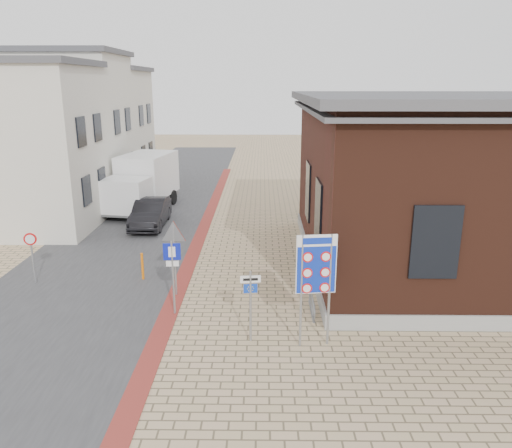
% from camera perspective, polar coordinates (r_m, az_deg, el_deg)
% --- Properties ---
extents(ground, '(120.00, 120.00, 0.00)m').
position_cam_1_polar(ground, '(14.64, -3.45, -13.69)').
color(ground, tan).
rests_on(ground, ground).
extents(road_strip, '(7.00, 60.00, 0.02)m').
position_cam_1_polar(road_strip, '(29.36, -12.13, 1.29)').
color(road_strip, '#38383A').
rests_on(road_strip, ground).
extents(curb_strip, '(0.60, 40.00, 0.02)m').
position_cam_1_polar(curb_strip, '(24.01, -6.53, -1.70)').
color(curb_strip, maroon).
rests_on(curb_strip, ground).
extents(brick_building, '(13.00, 13.00, 6.80)m').
position_cam_1_polar(brick_building, '(21.58, 22.49, 4.70)').
color(brick_building, gray).
rests_on(brick_building, ground).
extents(townhouse_near, '(7.40, 6.40, 8.30)m').
position_cam_1_polar(townhouse_near, '(27.64, -25.30, 8.03)').
color(townhouse_near, beige).
rests_on(townhouse_near, ground).
extents(townhouse_mid, '(7.40, 6.40, 9.10)m').
position_cam_1_polar(townhouse_mid, '(33.08, -20.92, 10.24)').
color(townhouse_mid, beige).
rests_on(townhouse_mid, ground).
extents(townhouse_far, '(7.40, 6.40, 8.30)m').
position_cam_1_polar(townhouse_far, '(38.74, -17.65, 10.61)').
color(townhouse_far, beige).
rests_on(townhouse_far, ground).
extents(bike_rack, '(0.08, 1.80, 0.60)m').
position_cam_1_polar(bike_rack, '(16.53, 6.41, -9.12)').
color(bike_rack, slate).
rests_on(bike_rack, ground).
extents(sedan, '(1.57, 4.35, 1.43)m').
position_cam_1_polar(sedan, '(26.39, -11.97, 1.24)').
color(sedan, black).
rests_on(sedan, ground).
extents(box_truck, '(3.40, 6.41, 3.19)m').
position_cam_1_polar(box_truck, '(29.72, -12.81, 4.66)').
color(box_truck, slate).
rests_on(box_truck, ground).
extents(border_sign, '(1.12, 0.18, 3.29)m').
position_cam_1_polar(border_sign, '(13.75, 6.90, -4.82)').
color(border_sign, gray).
rests_on(border_sign, ground).
extents(essen_sign, '(0.58, 0.11, 2.14)m').
position_cam_1_polar(essen_sign, '(14.25, -0.64, -8.24)').
color(essen_sign, gray).
rests_on(essen_sign, ground).
extents(parking_sign, '(0.55, 0.08, 2.48)m').
position_cam_1_polar(parking_sign, '(15.96, -9.52, -4.64)').
color(parking_sign, gray).
rests_on(parking_sign, ground).
extents(yield_sign, '(0.94, 0.10, 2.65)m').
position_cam_1_polar(yield_sign, '(17.28, -9.37, -1.80)').
color(yield_sign, gray).
rests_on(yield_sign, ground).
extents(speed_sign, '(0.46, 0.11, 1.96)m').
position_cam_1_polar(speed_sign, '(20.06, -24.25, -2.80)').
color(speed_sign, gray).
rests_on(speed_sign, ground).
extents(bollard, '(0.10, 0.10, 1.06)m').
position_cam_1_polar(bollard, '(19.37, -12.85, -4.75)').
color(bollard, orange).
rests_on(bollard, ground).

